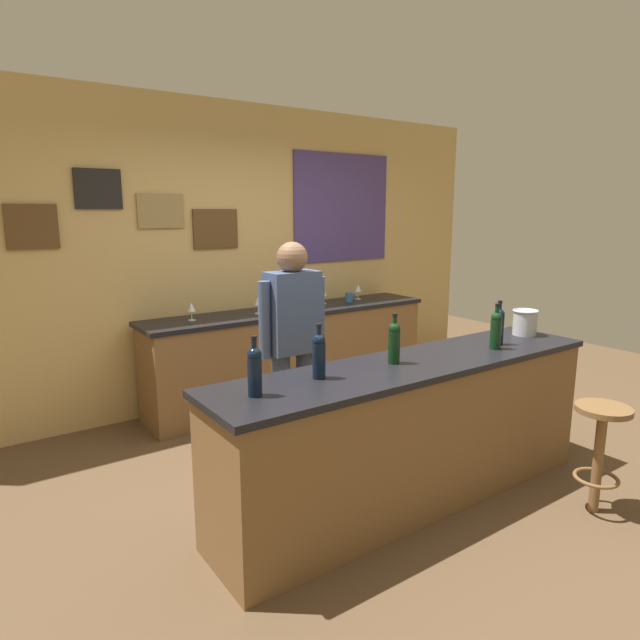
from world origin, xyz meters
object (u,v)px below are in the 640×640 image
wine_bottle_a (255,370)px  wine_glass_a (191,308)px  wine_bottle_d (496,329)px  wine_glass_e (358,289)px  wine_bottle_b (319,354)px  ice_bucket (525,322)px  wine_glass_d (323,293)px  bar_stool (600,441)px  wine_glass_c (298,296)px  bartender (293,341)px  wine_bottle_e (499,325)px  wine_bottle_c (394,341)px  wine_glass_b (258,302)px  coffee_mug (349,297)px

wine_bottle_a → wine_glass_a: (0.50, 2.07, -0.05)m
wine_bottle_d → wine_glass_e: bearing=74.1°
wine_bottle_b → ice_bucket: bearing=-0.1°
wine_bottle_b → wine_glass_a: 2.02m
wine_bottle_a → wine_glass_d: wine_bottle_a is taller
wine_bottle_b → ice_bucket: 1.85m
bar_stool → wine_bottle_a: size_ratio=2.22×
wine_bottle_a → wine_glass_e: wine_bottle_a is taller
wine_bottle_a → wine_bottle_d: 1.75m
wine_bottle_b → wine_glass_c: size_ratio=1.97×
bartender → wine_bottle_e: (1.13, -0.83, 0.12)m
wine_glass_a → wine_glass_d: same height
wine_glass_e → wine_bottle_b: bearing=-133.2°
wine_glass_d → ice_bucket: bearing=-80.2°
bar_stool → wine_bottle_c: (-0.96, 0.79, 0.60)m
ice_bucket → wine_glass_b: size_ratio=1.21×
wine_glass_c → wine_glass_d: same height
bartender → coffee_mug: (1.47, 1.25, 0.01)m
bar_stool → wine_glass_d: size_ratio=4.39×
bartender → wine_glass_c: 1.57m
wine_bottle_b → wine_glass_e: 2.87m
wine_bottle_c → wine_bottle_d: same height
wine_bottle_c → wine_glass_c: wine_bottle_c is taller
bartender → wine_glass_b: (0.39, 1.21, 0.07)m
wine_bottle_b → wine_glass_d: wine_bottle_b is taller
bar_stool → ice_bucket: ice_bucket is taller
bartender → wine_glass_b: bearing=72.3°
wine_bottle_d → wine_glass_b: size_ratio=1.97×
wine_glass_d → wine_glass_a: bearing=-177.9°
wine_glass_b → wine_glass_c: same height
wine_bottle_a → wine_glass_e: size_ratio=1.97×
wine_glass_b → coffee_mug: bearing=2.2°
wine_bottle_a → wine_glass_c: bearing=52.6°
wine_bottle_c → wine_glass_d: bearing=65.3°
wine_bottle_e → coffee_mug: wine_bottle_e is taller
wine_bottle_d → wine_glass_b: bearing=106.7°
bartender → wine_bottle_d: (1.02, -0.90, 0.12)m
wine_glass_c → bartender: bearing=-124.1°
wine_bottle_b → coffee_mug: wine_bottle_b is taller
wine_glass_c → coffee_mug: wine_glass_c is taller
wine_bottle_c → wine_glass_a: size_ratio=1.97×
wine_bottle_a → wine_bottle_c: 0.97m
wine_glass_e → wine_bottle_e: bearing=-103.6°
wine_bottle_d → wine_glass_e: (0.64, 2.23, -0.05)m
wine_glass_e → bar_stool: bearing=-99.0°
ice_bucket → wine_glass_d: 2.10m
wine_bottle_d → wine_glass_d: wine_bottle_d is taller
bar_stool → ice_bucket: size_ratio=3.62×
wine_glass_a → wine_glass_b: bearing=-4.7°
bartender → wine_glass_e: (1.66, 1.33, 0.07)m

